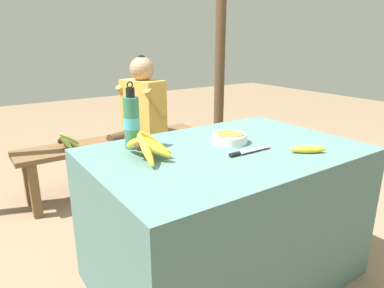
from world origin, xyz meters
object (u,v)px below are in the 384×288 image
at_px(support_post_far, 221,28).
at_px(serving_bowl, 230,137).
at_px(water_bottle, 132,122).
at_px(loose_banana_front, 308,149).
at_px(banana_bunch_ripe, 146,145).
at_px(seated_vendor, 139,113).
at_px(banana_bunch_green, 66,140).
at_px(wooden_bench, 115,148).
at_px(knife, 245,152).

bearing_deg(support_post_far, serving_bowl, -127.28).
distance_m(water_bottle, loose_banana_front, 0.82).
bearing_deg(support_post_far, banana_bunch_ripe, -137.15).
bearing_deg(seated_vendor, banana_bunch_green, -20.55).
xyz_separation_m(wooden_bench, support_post_far, (1.26, 0.24, 0.94)).
xyz_separation_m(serving_bowl, support_post_far, (1.15, 1.51, 0.57)).
relative_size(knife, wooden_bench, 0.16).
bearing_deg(water_bottle, knife, -44.28).
xyz_separation_m(serving_bowl, wooden_bench, (-0.12, 1.26, -0.37)).
height_order(loose_banana_front, seated_vendor, seated_vendor).
distance_m(water_bottle, knife, 0.54).
distance_m(knife, support_post_far, 2.15).
distance_m(banana_bunch_ripe, wooden_bench, 1.35).
distance_m(knife, seated_vendor, 1.40).
xyz_separation_m(banana_bunch_ripe, water_bottle, (0.02, 0.17, 0.07)).
xyz_separation_m(water_bottle, knife, (0.38, -0.37, -0.12)).
bearing_deg(wooden_bench, knife, -87.79).
bearing_deg(seated_vendor, water_bottle, 46.33).
height_order(wooden_bench, seated_vendor, seated_vendor).
relative_size(water_bottle, wooden_bench, 0.21).
height_order(serving_bowl, support_post_far, support_post_far).
relative_size(serving_bowl, wooden_bench, 0.12).
relative_size(banana_bunch_ripe, banana_bunch_green, 1.08).
bearing_deg(loose_banana_front, wooden_bench, 100.80).
xyz_separation_m(loose_banana_front, wooden_bench, (-0.30, 1.59, -0.36)).
distance_m(banana_bunch_ripe, serving_bowl, 0.46).
distance_m(knife, wooden_bench, 1.48).
height_order(banana_bunch_ripe, wooden_bench, banana_bunch_ripe).
bearing_deg(support_post_far, loose_banana_front, -117.60).
height_order(banana_bunch_ripe, knife, banana_bunch_ripe).
bearing_deg(serving_bowl, seated_vendor, 85.71).
bearing_deg(serving_bowl, banana_bunch_green, 111.26).
bearing_deg(seated_vendor, loose_banana_front, 77.28).
relative_size(serving_bowl, knife, 0.74).
bearing_deg(loose_banana_front, serving_bowl, 119.87).
relative_size(serving_bowl, support_post_far, 0.07).
bearing_deg(loose_banana_front, banana_bunch_ripe, 151.47).
bearing_deg(loose_banana_front, banana_bunch_green, 113.13).
relative_size(wooden_bench, seated_vendor, 1.38).
xyz_separation_m(serving_bowl, loose_banana_front, (0.19, -0.33, -0.01)).
distance_m(water_bottle, seated_vendor, 1.17).
xyz_separation_m(knife, seated_vendor, (0.15, 1.39, -0.08)).
height_order(knife, seated_vendor, seated_vendor).
height_order(serving_bowl, seated_vendor, seated_vendor).
distance_m(banana_bunch_ripe, seated_vendor, 1.32).
bearing_deg(knife, banana_bunch_green, 106.53).
bearing_deg(knife, wooden_bench, 92.04).
bearing_deg(banana_bunch_ripe, knife, -26.44).
height_order(banana_bunch_green, support_post_far, support_post_far).
xyz_separation_m(loose_banana_front, knife, (-0.25, 0.15, -0.01)).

